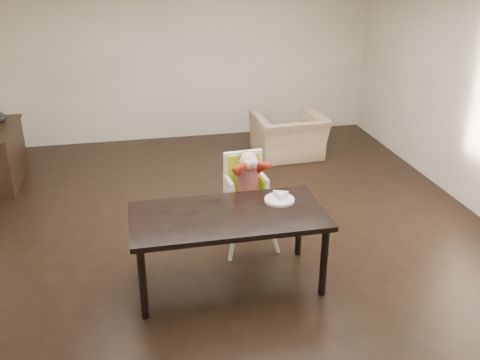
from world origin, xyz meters
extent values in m
plane|color=black|center=(0.00, 0.00, 0.00)|extent=(7.00, 7.00, 0.00)
cube|color=beige|center=(0.00, 3.50, 1.35)|extent=(6.00, 0.02, 2.70)
cube|color=beige|center=(0.00, -3.50, 1.35)|extent=(6.00, 0.02, 2.70)
cube|color=black|center=(-0.23, -0.92, 0.72)|extent=(1.80, 0.90, 0.05)
cylinder|color=black|center=(-1.05, -1.29, 0.35)|extent=(0.07, 0.07, 0.70)
cylinder|color=black|center=(0.59, -1.29, 0.35)|extent=(0.07, 0.07, 0.70)
cylinder|color=black|center=(-1.05, -0.55, 0.35)|extent=(0.07, 0.07, 0.70)
cylinder|color=black|center=(0.59, -0.55, 0.35)|extent=(0.07, 0.07, 0.70)
cylinder|color=white|center=(-0.09, -0.46, 0.29)|extent=(0.04, 0.04, 0.58)
cylinder|color=white|center=(0.32, -0.43, 0.29)|extent=(0.04, 0.04, 0.58)
cylinder|color=white|center=(-0.12, -0.05, 0.29)|extent=(0.04, 0.04, 0.58)
cylinder|color=white|center=(0.29, -0.02, 0.29)|extent=(0.04, 0.04, 0.58)
cube|color=white|center=(0.10, -0.24, 0.58)|extent=(0.44, 0.40, 0.05)
cube|color=#AECE1A|center=(0.10, -0.24, 0.61)|extent=(0.35, 0.34, 0.03)
cube|color=white|center=(0.09, -0.08, 0.81)|extent=(0.42, 0.08, 0.43)
cube|color=#AECE1A|center=(0.09, -0.11, 0.80)|extent=(0.35, 0.05, 0.39)
cube|color=black|center=(0.03, -0.20, 0.80)|extent=(0.05, 0.19, 0.02)
cube|color=black|center=(0.16, -0.19, 0.80)|extent=(0.05, 0.19, 0.02)
cylinder|color=red|center=(0.10, -0.24, 0.77)|extent=(0.26, 0.26, 0.28)
sphere|color=beige|center=(0.10, -0.26, 1.00)|extent=(0.20, 0.20, 0.19)
ellipsoid|color=brown|center=(0.10, -0.24, 1.02)|extent=(0.20, 0.19, 0.14)
sphere|color=beige|center=(0.07, -0.36, 1.00)|extent=(0.09, 0.09, 0.08)
sphere|color=beige|center=(0.15, -0.36, 1.00)|extent=(0.09, 0.09, 0.08)
cylinder|color=white|center=(0.30, -0.76, 0.76)|extent=(0.36, 0.36, 0.02)
torus|color=white|center=(0.30, -0.76, 0.77)|extent=(0.36, 0.36, 0.01)
imported|color=tan|center=(1.31, 2.22, 0.45)|extent=(1.07, 0.73, 0.90)
cube|color=black|center=(-2.78, 2.06, 0.38)|extent=(0.40, 1.20, 0.76)
imported|color=#99999E|center=(-2.78, 2.34, 0.87)|extent=(0.22, 0.23, 0.17)
camera|label=1|loc=(-1.03, -5.21, 3.01)|focal=40.00mm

